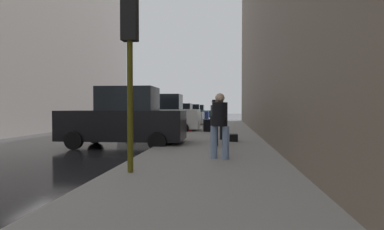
# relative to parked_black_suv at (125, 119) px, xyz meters

# --- Properties ---
(ground_plane) EXTENTS (120.00, 120.00, 0.00)m
(ground_plane) POSITION_rel_parked_black_suv_xyz_m (-2.65, -0.36, -1.03)
(ground_plane) COLOR black
(sidewalk) EXTENTS (4.00, 40.00, 0.15)m
(sidewalk) POSITION_rel_parked_black_suv_xyz_m (3.35, -0.36, -0.96)
(sidewalk) COLOR gray
(sidewalk) RESTS_ON ground_plane
(parked_black_suv) EXTENTS (4.64, 2.13, 2.25)m
(parked_black_suv) POSITION_rel_parked_black_suv_xyz_m (0.00, 0.00, 0.00)
(parked_black_suv) COLOR black
(parked_black_suv) RESTS_ON ground_plane
(parked_white_van) EXTENTS (4.61, 2.08, 2.25)m
(parked_white_van) POSITION_rel_parked_black_suv_xyz_m (0.00, 6.34, 0.00)
(parked_white_van) COLOR silver
(parked_white_van) RESTS_ON ground_plane
(parked_silver_sedan) EXTENTS (4.23, 2.12, 1.79)m
(parked_silver_sedan) POSITION_rel_parked_black_suv_xyz_m (0.00, 12.29, -0.18)
(parked_silver_sedan) COLOR #B7BABF
(parked_silver_sedan) RESTS_ON ground_plane
(parked_blue_sedan) EXTENTS (4.26, 2.18, 1.79)m
(parked_blue_sedan) POSITION_rel_parked_black_suv_xyz_m (0.00, 19.35, -0.18)
(parked_blue_sedan) COLOR navy
(parked_blue_sedan) RESTS_ON ground_plane
(parked_dark_green_sedan) EXTENTS (4.22, 2.10, 1.79)m
(parked_dark_green_sedan) POSITION_rel_parked_black_suv_xyz_m (0.00, 25.40, -0.18)
(parked_dark_green_sedan) COLOR #193828
(parked_dark_green_sedan) RESTS_ON ground_plane
(fire_hydrant) EXTENTS (0.42, 0.22, 0.70)m
(fire_hydrant) POSITION_rel_parked_black_suv_xyz_m (1.80, 5.58, -0.54)
(fire_hydrant) COLOR red
(fire_hydrant) RESTS_ON sidewalk
(traffic_light) EXTENTS (0.32, 0.32, 3.60)m
(traffic_light) POSITION_rel_parked_black_suv_xyz_m (1.85, -4.95, 1.73)
(traffic_light) COLOR #514C0F
(traffic_light) RESTS_ON sidewalk
(pedestrian_with_beanie) EXTENTS (0.53, 0.49, 1.78)m
(pedestrian_with_beanie) POSITION_rel_parked_black_suv_xyz_m (3.12, 6.39, 0.10)
(pedestrian_with_beanie) COLOR #333338
(pedestrian_with_beanie) RESTS_ON sidewalk
(pedestrian_with_fedora) EXTENTS (0.50, 0.40, 1.78)m
(pedestrian_with_fedora) POSITION_rel_parked_black_suv_xyz_m (3.61, -0.54, 0.10)
(pedestrian_with_fedora) COLOR black
(pedestrian_with_fedora) RESTS_ON sidewalk
(pedestrian_in_jeans) EXTENTS (0.53, 0.50, 1.71)m
(pedestrian_in_jeans) POSITION_rel_parked_black_suv_xyz_m (3.66, -3.11, 0.07)
(pedestrian_in_jeans) COLOR #728CB2
(pedestrian_in_jeans) RESTS_ON sidewalk
(pedestrian_in_red_jacket) EXTENTS (0.53, 0.49, 1.71)m
(pedestrian_in_red_jacket) POSITION_rel_parked_black_suv_xyz_m (3.49, 1.52, 0.07)
(pedestrian_in_red_jacket) COLOR black
(pedestrian_in_red_jacket) RESTS_ON sidewalk
(rolling_suitcase) EXTENTS (0.44, 0.61, 1.04)m
(rolling_suitcase) POSITION_rel_parked_black_suv_xyz_m (2.74, 5.64, -0.54)
(rolling_suitcase) COLOR black
(rolling_suitcase) RESTS_ON sidewalk
(duffel_bag) EXTENTS (0.32, 0.44, 0.28)m
(duffel_bag) POSITION_rel_parked_black_suv_xyz_m (4.11, 0.97, -0.74)
(duffel_bag) COLOR black
(duffel_bag) RESTS_ON sidewalk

